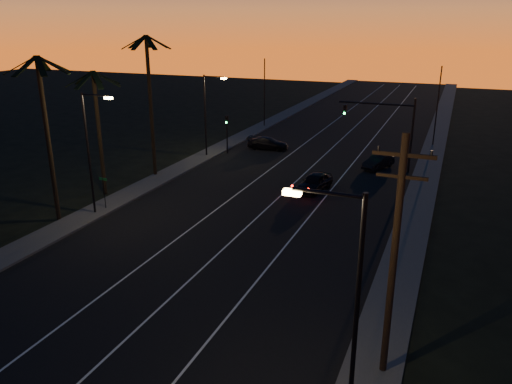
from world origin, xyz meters
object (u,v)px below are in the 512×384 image
at_px(utility_pole, 394,255).
at_px(signal_mast, 387,121).
at_px(cross_car, 268,143).
at_px(lead_car, 315,182).
at_px(right_car, 378,162).

bearing_deg(utility_pole, signal_mast, 98.47).
xyz_separation_m(signal_mast, cross_car, (-13.22, 3.43, -4.10)).
xyz_separation_m(utility_pole, cross_car, (-17.68, 33.42, -4.64)).
height_order(utility_pole, cross_car, utility_pole).
distance_m(utility_pole, lead_car, 23.61).
bearing_deg(signal_mast, right_car, 155.17).
relative_size(lead_car, cross_car, 1.07).
bearing_deg(right_car, cross_car, 165.91).
distance_m(signal_mast, lead_car, 10.49).
xyz_separation_m(utility_pole, signal_mast, (-4.46, 29.99, -0.53)).
relative_size(lead_car, right_car, 1.20).
bearing_deg(cross_car, utility_pole, -62.11).
bearing_deg(signal_mast, utility_pole, -81.53).
relative_size(utility_pole, cross_car, 2.10).
distance_m(utility_pole, cross_car, 38.09).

